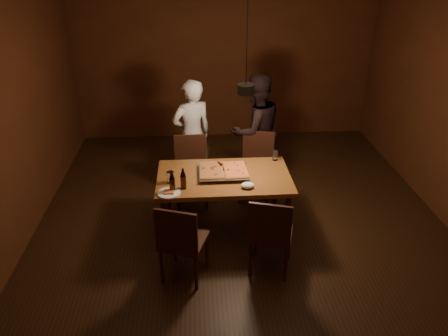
{
  "coord_description": "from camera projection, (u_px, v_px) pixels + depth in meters",
  "views": [
    {
      "loc": [
        -0.52,
        -4.33,
        3.07
      ],
      "look_at": [
        -0.23,
        -0.01,
        0.85
      ],
      "focal_mm": 35.0,
      "sensor_mm": 36.0,
      "label": 1
    }
  ],
  "objects": [
    {
      "name": "pizza_cheese",
      "position": [
        235.0,
        170.0,
        4.93
      ],
      "size": [
        0.29,
        0.43,
        0.02
      ],
      "primitive_type": "cube",
      "rotation": [
        0.0,
        0.0,
        0.05
      ],
      "color": "gold",
      "rests_on": "pizza_tray"
    },
    {
      "name": "spatula",
      "position": [
        224.0,
        169.0,
        4.94
      ],
      "size": [
        0.16,
        0.26,
        0.04
      ],
      "primitive_type": null,
      "rotation": [
        0.0,
        0.0,
        0.34
      ],
      "color": "silver",
      "rests_on": "pizza_tray"
    },
    {
      "name": "beer_bottle_b",
      "position": [
        183.0,
        179.0,
        4.61
      ],
      "size": [
        0.06,
        0.06,
        0.24
      ],
      "color": "black",
      "rests_on": "dining_table"
    },
    {
      "name": "water_glass_right",
      "position": [
        275.0,
        155.0,
        5.25
      ],
      "size": [
        0.06,
        0.06,
        0.12
      ],
      "primitive_type": "cylinder",
      "color": "silver",
      "rests_on": "dining_table"
    },
    {
      "name": "plate_slice",
      "position": [
        169.0,
        193.0,
        4.56
      ],
      "size": [
        0.24,
        0.24,
        0.03
      ],
      "color": "white",
      "rests_on": "dining_table"
    },
    {
      "name": "chair_far_left",
      "position": [
        191.0,
        163.0,
        5.67
      ],
      "size": [
        0.43,
        0.43,
        0.49
      ],
      "rotation": [
        0.0,
        0.0,
        3.16
      ],
      "color": "#38190F",
      "rests_on": "floor"
    },
    {
      "name": "water_glass_left",
      "position": [
        170.0,
        177.0,
        4.75
      ],
      "size": [
        0.08,
        0.08,
        0.13
      ],
      "primitive_type": "cylinder",
      "color": "silver",
      "rests_on": "dining_table"
    },
    {
      "name": "beer_bottle_a",
      "position": [
        172.0,
        182.0,
        4.56
      ],
      "size": [
        0.06,
        0.06,
        0.23
      ],
      "color": "black",
      "rests_on": "dining_table"
    },
    {
      "name": "chair_near_left",
      "position": [
        181.0,
        237.0,
        4.25
      ],
      "size": [
        0.53,
        0.53,
        0.49
      ],
      "rotation": [
        0.0,
        0.0,
        -0.33
      ],
      "color": "#38190F",
      "rests_on": "floor"
    },
    {
      "name": "chair_near_right",
      "position": [
        270.0,
        230.0,
        4.35
      ],
      "size": [
        0.52,
        0.52,
        0.49
      ],
      "rotation": [
        0.0,
        0.0,
        -0.29
      ],
      "color": "#38190F",
      "rests_on": "floor"
    },
    {
      "name": "pizza_meat",
      "position": [
        212.0,
        170.0,
        4.92
      ],
      "size": [
        0.28,
        0.43,
        0.02
      ],
      "primitive_type": "cube",
      "rotation": [
        0.0,
        0.0,
        -0.03
      ],
      "color": "maroon",
      "rests_on": "pizza_tray"
    },
    {
      "name": "napkin",
      "position": [
        248.0,
        185.0,
        4.66
      ],
      "size": [
        0.15,
        0.11,
        0.06
      ],
      "primitive_type": "ellipsoid",
      "color": "white",
      "rests_on": "dining_table"
    },
    {
      "name": "pendant_lamp",
      "position": [
        246.0,
        88.0,
        4.47
      ],
      "size": [
        0.18,
        0.18,
        1.1
      ],
      "color": "black",
      "rests_on": "ceiling"
    },
    {
      "name": "room_shell",
      "position": [
        245.0,
        121.0,
        4.64
      ],
      "size": [
        6.0,
        6.0,
        6.0
      ],
      "color": "#321D0D",
      "rests_on": "ground"
    },
    {
      "name": "pizza_tray",
      "position": [
        223.0,
        173.0,
        4.93
      ],
      "size": [
        0.55,
        0.45,
        0.05
      ],
      "primitive_type": "cube",
      "rotation": [
        0.0,
        0.0,
        -0.0
      ],
      "color": "silver",
      "rests_on": "dining_table"
    },
    {
      "name": "diner_dark",
      "position": [
        256.0,
        131.0,
        5.98
      ],
      "size": [
        0.95,
        0.87,
        1.59
      ],
      "primitive_type": "imported",
      "rotation": [
        0.0,
        0.0,
        3.57
      ],
      "color": "black",
      "rests_on": "floor"
    },
    {
      "name": "diner_white",
      "position": [
        192.0,
        135.0,
        5.93
      ],
      "size": [
        0.66,
        0.55,
        1.54
      ],
      "primitive_type": "imported",
      "rotation": [
        0.0,
        0.0,
        3.54
      ],
      "color": "silver",
      "rests_on": "floor"
    },
    {
      "name": "dining_table",
      "position": [
        224.0,
        182.0,
        4.95
      ],
      "size": [
        1.5,
        0.9,
        0.75
      ],
      "color": "brown",
      "rests_on": "floor"
    },
    {
      "name": "chair_far_right",
      "position": [
        257.0,
        159.0,
        5.78
      ],
      "size": [
        0.52,
        0.52,
        0.49
      ],
      "rotation": [
        0.0,
        0.0,
        2.87
      ],
      "color": "#38190F",
      "rests_on": "floor"
    }
  ]
}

